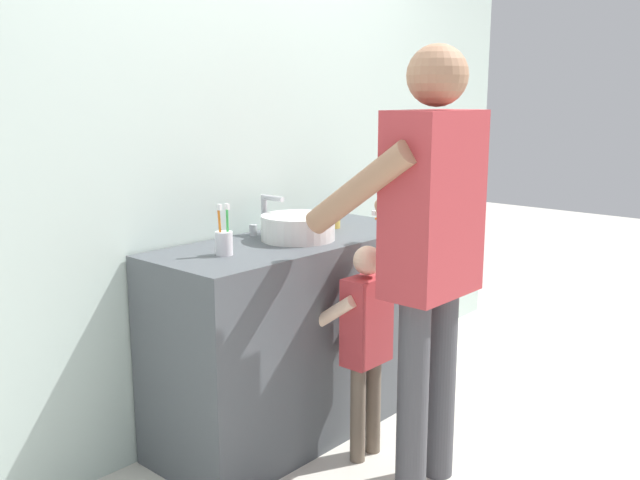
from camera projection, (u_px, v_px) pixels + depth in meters
The scene contains 9 objects.
ground_plane at pixel (345, 447), 3.10m from camera, with size 14.00×14.00×0.00m, color silver.
back_wall at pixel (244, 134), 3.23m from camera, with size 4.40×0.08×2.70m.
vanity_cabinet at pixel (295, 335), 3.20m from camera, with size 1.38×0.54×0.90m, color #4C5156.
sink_basin at pixel (298, 227), 3.09m from camera, with size 0.33×0.33×0.11m.
faucet at pixel (266, 216), 3.22m from camera, with size 0.18×0.14×0.18m.
toothbrush_cup at pixel (224, 242), 2.79m from camera, with size 0.07×0.07×0.21m.
soap_bottle at pixel (334, 214), 3.36m from camera, with size 0.06×0.06×0.17m.
child_toddler at pixel (365, 333), 2.92m from camera, with size 0.29×0.29×0.93m.
adult_parent at pixel (428, 232), 2.62m from camera, with size 0.53×0.56×1.70m.
Camera 1 is at (-2.20, -1.81, 1.52)m, focal length 39.42 mm.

